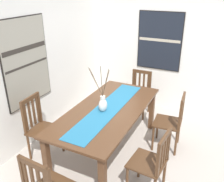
# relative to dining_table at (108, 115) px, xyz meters

# --- Properties ---
(ground_plane) EXTENTS (6.40, 6.40, 0.03)m
(ground_plane) POSITION_rel_dining_table_xyz_m (0.08, -0.52, -0.69)
(ground_plane) COLOR #B2A89E
(wall_back) EXTENTS (6.40, 0.12, 2.70)m
(wall_back) POSITION_rel_dining_table_xyz_m (0.08, 1.34, 0.68)
(wall_back) COLOR silver
(wall_back) RESTS_ON ground_plane
(wall_side) EXTENTS (0.12, 6.40, 2.70)m
(wall_side) POSITION_rel_dining_table_xyz_m (1.94, -0.52, 0.68)
(wall_side) COLOR silver
(wall_side) RESTS_ON ground_plane
(dining_table) EXTENTS (2.08, 0.98, 0.77)m
(dining_table) POSITION_rel_dining_table_xyz_m (0.00, 0.00, 0.00)
(dining_table) COLOR #51331E
(dining_table) RESTS_ON ground_plane
(table_runner) EXTENTS (1.91, 0.36, 0.01)m
(table_runner) POSITION_rel_dining_table_xyz_m (-0.00, 0.00, 0.10)
(table_runner) COLOR #236B93
(table_runner) RESTS_ON dining_table
(centerpiece_vase) EXTENTS (0.24, 0.28, 0.72)m
(centerpiece_vase) POSITION_rel_dining_table_xyz_m (-0.10, 0.03, 0.22)
(centerpiece_vase) COLOR silver
(centerpiece_vase) RESTS_ON dining_table
(chair_0) EXTENTS (0.43, 0.43, 0.89)m
(chair_0) POSITION_rel_dining_table_xyz_m (1.41, 0.00, -0.20)
(chair_0) COLOR #4C301C
(chair_0) RESTS_ON ground_plane
(chair_1) EXTENTS (0.45, 0.45, 0.93)m
(chair_1) POSITION_rel_dining_table_xyz_m (-0.52, -0.86, -0.18)
(chair_1) COLOR #4C301C
(chair_1) RESTS_ON ground_plane
(chair_3) EXTENTS (0.45, 0.45, 0.95)m
(chair_3) POSITION_rel_dining_table_xyz_m (0.53, -0.85, -0.18)
(chair_3) COLOR #4C301C
(chair_3) RESTS_ON ground_plane
(chair_4) EXTENTS (0.45, 0.45, 0.98)m
(chair_4) POSITION_rel_dining_table_xyz_m (-0.51, 0.88, -0.17)
(chair_4) COLOR #4C301C
(chair_4) RESTS_ON ground_plane
(painting_on_back_wall) EXTENTS (0.92, 0.05, 1.34)m
(painting_on_back_wall) POSITION_rel_dining_table_xyz_m (-0.23, 1.27, 0.71)
(painting_on_back_wall) COLOR black
(painting_on_side_wall) EXTENTS (0.05, 0.89, 1.15)m
(painting_on_side_wall) POSITION_rel_dining_table_xyz_m (1.88, -0.21, 0.76)
(painting_on_side_wall) COLOR black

